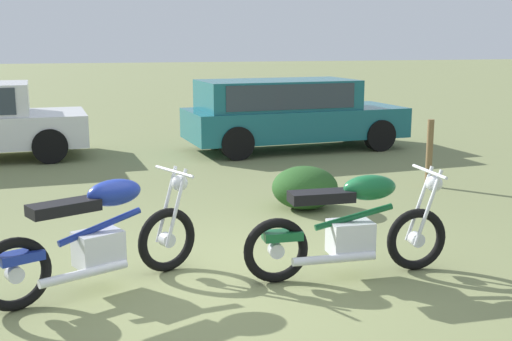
% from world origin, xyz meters
% --- Properties ---
extents(ground_plane, '(120.00, 120.00, 0.00)m').
position_xyz_m(ground_plane, '(0.00, 0.00, 0.00)').
color(ground_plane, olive).
extents(motorcycle_blue, '(1.96, 1.12, 1.02)m').
position_xyz_m(motorcycle_blue, '(-1.10, 0.16, 0.49)').
color(motorcycle_blue, black).
rests_on(motorcycle_blue, ground).
extents(motorcycle_green, '(2.04, 0.64, 1.02)m').
position_xyz_m(motorcycle_green, '(1.22, -0.13, 0.49)').
color(motorcycle_green, black).
rests_on(motorcycle_green, ground).
extents(car_teal, '(4.56, 2.09, 1.43)m').
position_xyz_m(car_teal, '(2.86, 6.97, 0.83)').
color(car_teal, '#19606B').
rests_on(car_teal, ground).
extents(shrub_low, '(0.88, 0.87, 0.57)m').
position_xyz_m(shrub_low, '(1.64, 2.38, 0.29)').
color(shrub_low, '#234D1E').
rests_on(shrub_low, ground).
extents(fence_post_wooden, '(0.10, 0.10, 1.04)m').
position_xyz_m(fence_post_wooden, '(3.93, 3.14, 0.52)').
color(fence_post_wooden, brown).
rests_on(fence_post_wooden, ground).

